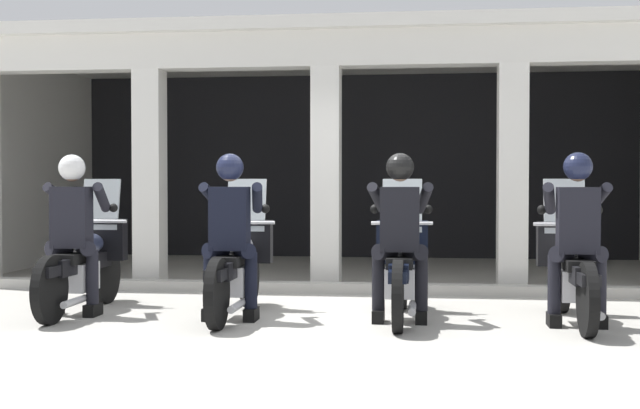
{
  "coord_description": "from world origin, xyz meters",
  "views": [
    {
      "loc": [
        1.04,
        -8.36,
        1.32
      ],
      "look_at": [
        0.0,
        0.01,
        1.09
      ],
      "focal_mm": 47.99,
      "sensor_mm": 36.0,
      "label": 1
    }
  ],
  "objects_px": {
    "police_officer_center_left": "(230,222)",
    "motorcycle_center_right": "(401,266)",
    "motorcycle_center_left": "(237,265)",
    "police_officer_far_right": "(577,224)",
    "police_officer_far_left": "(73,220)",
    "police_officer_center_right": "(400,222)",
    "motorcycle_far_right": "(572,269)",
    "motorcycle_far_left": "(85,262)"
  },
  "relations": [
    {
      "from": "police_officer_center_left",
      "to": "motorcycle_center_right",
      "type": "distance_m",
      "value": 1.7
    },
    {
      "from": "motorcycle_center_left",
      "to": "police_officer_far_right",
      "type": "bearing_deg",
      "value": 8.48
    },
    {
      "from": "police_officer_far_left",
      "to": "police_officer_center_right",
      "type": "distance_m",
      "value": 3.2
    },
    {
      "from": "police_officer_far_left",
      "to": "motorcycle_far_right",
      "type": "relative_size",
      "value": 0.78
    },
    {
      "from": "motorcycle_center_left",
      "to": "motorcycle_center_right",
      "type": "bearing_deg",
      "value": 15.11
    },
    {
      "from": "motorcycle_center_left",
      "to": "police_officer_far_left",
      "type": "bearing_deg",
      "value": -160.08
    },
    {
      "from": "motorcycle_center_right",
      "to": "police_officer_far_right",
      "type": "relative_size",
      "value": 1.29
    },
    {
      "from": "motorcycle_far_left",
      "to": "motorcycle_center_right",
      "type": "relative_size",
      "value": 1.0
    },
    {
      "from": "police_officer_center_right",
      "to": "motorcycle_far_right",
      "type": "distance_m",
      "value": 1.68
    },
    {
      "from": "motorcycle_center_left",
      "to": "motorcycle_far_left",
      "type": "bearing_deg",
      "value": -170.18
    },
    {
      "from": "motorcycle_far_left",
      "to": "police_officer_far_left",
      "type": "xyz_separation_m",
      "value": [
        -0.0,
        -0.28,
        0.44
      ]
    },
    {
      "from": "motorcycle_center_right",
      "to": "police_officer_center_right",
      "type": "distance_m",
      "value": 0.52
    },
    {
      "from": "motorcycle_far_left",
      "to": "police_officer_center_left",
      "type": "distance_m",
      "value": 1.7
    },
    {
      "from": "motorcycle_center_right",
      "to": "police_officer_far_right",
      "type": "distance_m",
      "value": 1.69
    },
    {
      "from": "motorcycle_center_left",
      "to": "police_officer_far_right",
      "type": "relative_size",
      "value": 1.29
    },
    {
      "from": "police_officer_center_right",
      "to": "motorcycle_far_right",
      "type": "xyz_separation_m",
      "value": [
        1.6,
        0.26,
        -0.44
      ]
    },
    {
      "from": "motorcycle_center_left",
      "to": "police_officer_far_right",
      "type": "height_order",
      "value": "police_officer_far_right"
    },
    {
      "from": "motorcycle_center_left",
      "to": "police_officer_center_right",
      "type": "height_order",
      "value": "police_officer_center_right"
    },
    {
      "from": "police_officer_far_left",
      "to": "police_officer_center_right",
      "type": "xyz_separation_m",
      "value": [
        3.2,
        -0.03,
        0.0
      ]
    },
    {
      "from": "police_officer_far_left",
      "to": "motorcycle_far_right",
      "type": "xyz_separation_m",
      "value": [
        4.8,
        0.23,
        -0.44
      ]
    },
    {
      "from": "police_officer_far_left",
      "to": "motorcycle_center_right",
      "type": "height_order",
      "value": "police_officer_far_left"
    },
    {
      "from": "motorcycle_far_left",
      "to": "motorcycle_center_left",
      "type": "relative_size",
      "value": 1.0
    },
    {
      "from": "police_officer_far_left",
      "to": "police_officer_center_left",
      "type": "relative_size",
      "value": 1.0
    },
    {
      "from": "motorcycle_center_left",
      "to": "motorcycle_center_right",
      "type": "relative_size",
      "value": 1.0
    },
    {
      "from": "motorcycle_far_left",
      "to": "police_officer_far_right",
      "type": "bearing_deg",
      "value": 4.25
    },
    {
      "from": "police_officer_far_left",
      "to": "police_officer_center_right",
      "type": "bearing_deg",
      "value": 7.78
    },
    {
      "from": "police_officer_far_right",
      "to": "police_officer_center_left",
      "type": "bearing_deg",
      "value": -167.84
    },
    {
      "from": "motorcycle_far_left",
      "to": "police_officer_center_left",
      "type": "relative_size",
      "value": 1.29
    },
    {
      "from": "police_officer_far_left",
      "to": "motorcycle_center_right",
      "type": "distance_m",
      "value": 3.24
    },
    {
      "from": "motorcycle_far_left",
      "to": "police_officer_far_left",
      "type": "relative_size",
      "value": 1.29
    },
    {
      "from": "motorcycle_far_left",
      "to": "motorcycle_far_right",
      "type": "relative_size",
      "value": 1.0
    },
    {
      "from": "police_officer_center_right",
      "to": "motorcycle_far_right",
      "type": "height_order",
      "value": "police_officer_center_right"
    },
    {
      "from": "motorcycle_center_left",
      "to": "police_officer_center_right",
      "type": "relative_size",
      "value": 1.29
    },
    {
      "from": "police_officer_center_left",
      "to": "police_officer_far_right",
      "type": "bearing_deg",
      "value": 13.55
    },
    {
      "from": "motorcycle_center_left",
      "to": "police_officer_center_left",
      "type": "height_order",
      "value": "police_officer_center_left"
    },
    {
      "from": "motorcycle_far_left",
      "to": "motorcycle_far_right",
      "type": "xyz_separation_m",
      "value": [
        4.8,
        -0.06,
        0.0
      ]
    },
    {
      "from": "police_officer_center_left",
      "to": "police_officer_far_right",
      "type": "distance_m",
      "value": 3.2
    },
    {
      "from": "motorcycle_far_right",
      "to": "police_officer_center_left",
      "type": "bearing_deg",
      "value": -162.79
    },
    {
      "from": "motorcycle_far_left",
      "to": "police_officer_far_left",
      "type": "distance_m",
      "value": 0.52
    },
    {
      "from": "motorcycle_far_left",
      "to": "police_officer_center_left",
      "type": "bearing_deg",
      "value": -4.79
    },
    {
      "from": "motorcycle_center_right",
      "to": "police_officer_center_right",
      "type": "xyz_separation_m",
      "value": [
        -0.0,
        -0.28,
        0.44
      ]
    },
    {
      "from": "motorcycle_far_right",
      "to": "police_officer_far_left",
      "type": "bearing_deg",
      "value": -165.71
    }
  ]
}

